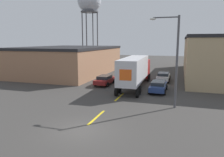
{
  "coord_description": "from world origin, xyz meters",
  "views": [
    {
      "loc": [
        6.17,
        -12.64,
        5.97
      ],
      "look_at": [
        -0.58,
        8.63,
        2.14
      ],
      "focal_mm": 35.0,
      "sensor_mm": 36.0,
      "label": 1
    }
  ],
  "objects_px": {
    "semi_truck": "(136,69)",
    "parked_car_right_mid": "(158,86)",
    "street_lamp": "(174,55)",
    "parked_car_left_far": "(105,80)",
    "water_tower": "(89,1)",
    "parked_car_right_far": "(163,76)"
  },
  "relations": [
    {
      "from": "semi_truck",
      "to": "parked_car_right_mid",
      "type": "xyz_separation_m",
      "value": [
        3.18,
        -2.1,
        -1.61
      ]
    },
    {
      "from": "semi_truck",
      "to": "street_lamp",
      "type": "height_order",
      "value": "street_lamp"
    },
    {
      "from": "semi_truck",
      "to": "parked_car_right_mid",
      "type": "distance_m",
      "value": 4.14
    },
    {
      "from": "parked_car_left_far",
      "to": "water_tower",
      "type": "bearing_deg",
      "value": 116.89
    },
    {
      "from": "parked_car_right_far",
      "to": "street_lamp",
      "type": "distance_m",
      "value": 14.03
    },
    {
      "from": "semi_truck",
      "to": "street_lamp",
      "type": "distance_m",
      "value": 9.72
    },
    {
      "from": "parked_car_right_mid",
      "to": "street_lamp",
      "type": "xyz_separation_m",
      "value": [
        1.78,
        -5.9,
        4.02
      ]
    },
    {
      "from": "parked_car_right_far",
      "to": "water_tower",
      "type": "relative_size",
      "value": 0.24
    },
    {
      "from": "parked_car_left_far",
      "to": "parked_car_right_far",
      "type": "bearing_deg",
      "value": 35.2
    },
    {
      "from": "parked_car_right_mid",
      "to": "street_lamp",
      "type": "relative_size",
      "value": 0.57
    },
    {
      "from": "parked_car_right_mid",
      "to": "water_tower",
      "type": "distance_m",
      "value": 40.14
    },
    {
      "from": "semi_truck",
      "to": "parked_car_right_far",
      "type": "height_order",
      "value": "semi_truck"
    },
    {
      "from": "parked_car_right_far",
      "to": "parked_car_right_mid",
      "type": "height_order",
      "value": "same"
    },
    {
      "from": "semi_truck",
      "to": "parked_car_left_far",
      "type": "xyz_separation_m",
      "value": [
        -4.32,
        0.04,
        -1.61
      ]
    },
    {
      "from": "semi_truck",
      "to": "parked_car_right_mid",
      "type": "bearing_deg",
      "value": -35.18
    },
    {
      "from": "parked_car_left_far",
      "to": "parked_car_right_mid",
      "type": "xyz_separation_m",
      "value": [
        7.49,
        -2.14,
        0.0
      ]
    },
    {
      "from": "semi_truck",
      "to": "parked_car_right_far",
      "type": "distance_m",
      "value": 6.4
    },
    {
      "from": "semi_truck",
      "to": "parked_car_left_far",
      "type": "distance_m",
      "value": 4.61
    },
    {
      "from": "parked_car_right_far",
      "to": "water_tower",
      "type": "xyz_separation_m",
      "value": [
        -21.61,
        22.55,
        15.67
      ]
    },
    {
      "from": "semi_truck",
      "to": "water_tower",
      "type": "relative_size",
      "value": 0.66
    },
    {
      "from": "semi_truck",
      "to": "parked_car_left_far",
      "type": "bearing_deg",
      "value": 177.84
    },
    {
      "from": "parked_car_right_mid",
      "to": "semi_truck",
      "type": "bearing_deg",
      "value": 146.51
    }
  ]
}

